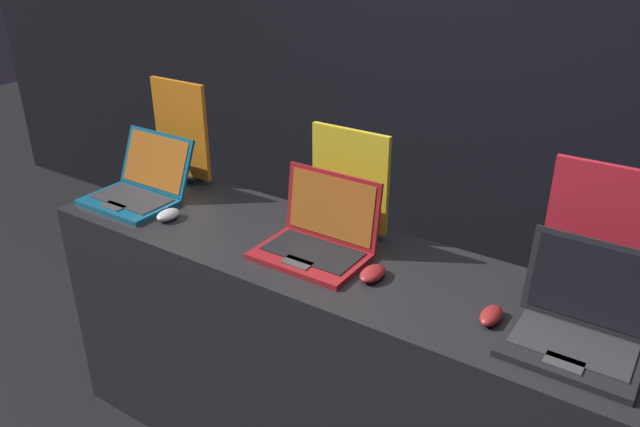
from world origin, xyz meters
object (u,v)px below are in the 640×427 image
at_px(laptop_front, 139,186).
at_px(promo_stand_front, 182,134).
at_px(mouse_back, 491,315).
at_px(mouse_front, 168,215).
at_px(laptop_back, 579,324).
at_px(promo_stand_middle, 350,184).
at_px(laptop_middle, 319,237).
at_px(mouse_middle, 373,273).
at_px(promo_stand_back, 607,243).

height_order(laptop_front, promo_stand_front, promo_stand_front).
xyz_separation_m(laptop_front, mouse_back, (1.52, -0.03, -0.04)).
height_order(mouse_front, laptop_back, laptop_back).
height_order(laptop_front, promo_stand_middle, promo_stand_middle).
relative_size(laptop_front, promo_stand_front, 0.83).
xyz_separation_m(promo_stand_front, mouse_back, (1.52, -0.30, -0.19)).
bearing_deg(laptop_middle, mouse_front, -170.71).
relative_size(mouse_front, promo_stand_front, 0.23).
height_order(promo_stand_front, laptop_back, promo_stand_front).
bearing_deg(mouse_front, promo_stand_front, 125.28).
xyz_separation_m(mouse_middle, laptop_back, (0.64, 0.01, 0.05)).
bearing_deg(mouse_back, laptop_middle, 174.44).
bearing_deg(promo_stand_middle, mouse_back, -22.47).
distance_m(promo_stand_front, mouse_back, 1.56).
xyz_separation_m(mouse_front, promo_stand_middle, (0.63, 0.31, 0.17)).
bearing_deg(mouse_back, promo_stand_back, 47.06).
bearing_deg(laptop_middle, promo_stand_front, 165.03).
bearing_deg(laptop_back, mouse_front, -177.39).
bearing_deg(laptop_middle, promo_stand_middle, 90.00).
xyz_separation_m(laptop_middle, mouse_back, (0.65, -0.06, -0.04)).
distance_m(laptop_front, promo_stand_middle, 0.91).
bearing_deg(laptop_front, promo_stand_middle, 15.04).
relative_size(promo_stand_front, promo_stand_back, 0.99).
bearing_deg(mouse_middle, promo_stand_middle, 133.97).
distance_m(mouse_middle, promo_stand_back, 0.70).
distance_m(laptop_middle, promo_stand_middle, 0.24).
height_order(promo_stand_middle, laptop_back, promo_stand_middle).
bearing_deg(laptop_front, mouse_back, -1.25).
xyz_separation_m(promo_stand_middle, mouse_back, (0.65, -0.27, -0.17)).
bearing_deg(mouse_back, laptop_back, 6.94).
bearing_deg(promo_stand_back, mouse_middle, -159.84).
bearing_deg(promo_stand_middle, mouse_front, -154.06).
height_order(laptop_middle, mouse_middle, laptop_middle).
bearing_deg(promo_stand_back, laptop_back, -90.00).
height_order(laptop_front, mouse_middle, laptop_front).
relative_size(mouse_front, mouse_back, 0.94).
relative_size(laptop_middle, mouse_middle, 3.20).
distance_m(mouse_middle, promo_stand_middle, 0.39).
bearing_deg(laptop_back, promo_stand_middle, 164.77).
xyz_separation_m(mouse_front, promo_stand_back, (1.51, 0.29, 0.20)).
relative_size(mouse_front, promo_stand_middle, 0.26).
relative_size(mouse_middle, mouse_back, 1.06).
relative_size(laptop_front, promo_stand_middle, 0.93).
xyz_separation_m(promo_stand_middle, laptop_back, (0.88, -0.24, -0.12)).
bearing_deg(mouse_front, promo_stand_back, 10.85).
height_order(laptop_front, promo_stand_back, promo_stand_back).
height_order(laptop_middle, laptop_back, laptop_back).
distance_m(laptop_front, laptop_back, 1.75).
bearing_deg(laptop_front, laptop_back, -0.16).
relative_size(mouse_back, promo_stand_back, 0.24).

